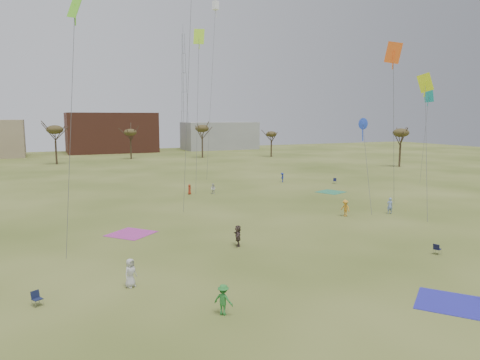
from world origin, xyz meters
name	(u,v)px	position (x,y,z in m)	size (l,w,h in m)	color
ground	(318,292)	(0.00, 0.00, 0.00)	(260.00, 260.00, 0.00)	#3E4D18
flyer_near_left	(130,273)	(-10.55, 5.60, 0.94)	(0.91, 0.60, 1.87)	#BDBDBD
flyer_near_center	(223,300)	(-6.65, -0.60, 0.86)	(1.12, 0.64, 1.73)	#2A7E31
spectator_fore_c	(238,236)	(-0.57, 11.18, 0.90)	(1.67, 0.53, 1.80)	#4C3C36
flyer_mid_b	(345,208)	(14.81, 16.83, 0.92)	(1.18, 0.68, 1.83)	gold
flyer_mid_c	(390,206)	(20.20, 15.86, 0.91)	(0.67, 0.44, 1.83)	#7A94CC
spectator_mid_e	(213,189)	(6.66, 36.12, 0.74)	(0.71, 0.56, 1.47)	silver
flyer_far_b	(189,189)	(3.49, 37.17, 0.71)	(0.70, 0.45, 1.43)	#A1321B
flyer_far_c	(282,177)	(21.25, 42.20, 0.79)	(1.03, 0.59, 1.59)	navy
blanket_blue	(449,303)	(6.03, -4.60, 0.00)	(3.61, 3.61, 0.03)	#2A29B3
blanket_plum	(131,234)	(-8.05, 18.89, 0.00)	(3.63, 3.63, 0.03)	#B9389B
blanket_olive	(331,192)	(22.78, 30.64, 0.00)	(3.43, 3.43, 0.03)	#31875C
camp_chair_left	(37,302)	(-16.02, 4.86, 0.26)	(0.69, 0.71, 0.87)	#151C3B
camp_chair_center	(437,251)	(12.96, 2.63, 0.26)	(0.69, 0.66, 0.87)	#16173D
camp_chair_right	(335,182)	(28.38, 37.45, 0.26)	(0.74, 0.74, 0.87)	#15193A
kites_aloft	(223,18)	(3.96, 25.57, 21.61)	(72.87, 64.98, 27.77)	red
tree_line	(102,134)	(-2.85, 79.12, 7.09)	(117.44, 49.32, 8.91)	#3A2B1E
building_brick	(111,132)	(5.00, 120.00, 6.00)	(26.00, 16.00, 12.00)	brown
building_grey	(220,136)	(40.00, 118.00, 4.50)	(24.00, 12.00, 9.00)	gray
radio_tower	(184,91)	(30.00, 125.00, 19.21)	(1.51, 1.72, 41.00)	#9EA3A8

